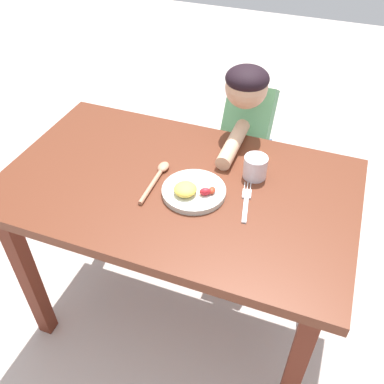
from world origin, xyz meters
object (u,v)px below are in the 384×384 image
(fork, at_px, (246,202))
(person, at_px, (245,157))
(drinking_cup, at_px, (255,167))
(spoon, at_px, (157,176))
(plate, at_px, (193,191))

(fork, height_order, person, person)
(drinking_cup, bearing_deg, spoon, -157.19)
(drinking_cup, bearing_deg, person, 107.91)
(plate, height_order, spoon, plate)
(fork, bearing_deg, person, 2.59)
(fork, xyz_separation_m, person, (-0.12, 0.48, -0.19))
(plate, xyz_separation_m, person, (0.05, 0.50, -0.20))
(person, bearing_deg, fork, 103.97)
(fork, bearing_deg, drinking_cup, -7.78)
(plate, bearing_deg, person, 84.25)
(spoon, height_order, person, person)
(spoon, bearing_deg, drinking_cup, -68.48)
(plate, height_order, fork, plate)
(fork, height_order, drinking_cup, drinking_cup)
(plate, relative_size, fork, 1.09)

